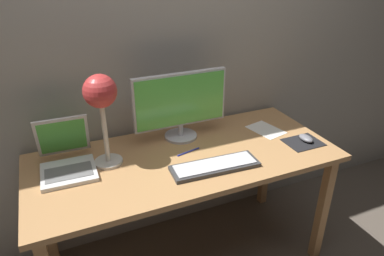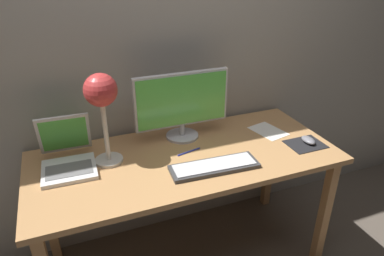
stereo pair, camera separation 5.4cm
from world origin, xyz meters
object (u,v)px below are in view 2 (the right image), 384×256
(monitor, at_px, (182,103))
(mouse, at_px, (308,140))
(desk_lamp, at_px, (101,97))
(pen, at_px, (189,152))
(keyboard_main, at_px, (214,166))
(laptop, at_px, (67,152))

(monitor, xyz_separation_m, mouse, (0.63, -0.33, -0.19))
(desk_lamp, height_order, mouse, desk_lamp)
(mouse, distance_m, pen, 0.67)
(monitor, relative_size, keyboard_main, 1.20)
(desk_lamp, xyz_separation_m, pen, (0.41, -0.07, -0.35))
(laptop, height_order, pen, laptop)
(monitor, bearing_deg, mouse, -27.64)
(desk_lamp, relative_size, mouse, 4.84)
(keyboard_main, relative_size, pen, 3.19)
(monitor, distance_m, pen, 0.27)
(monitor, distance_m, laptop, 0.65)
(laptop, bearing_deg, mouse, -11.85)
(laptop, relative_size, pen, 2.29)
(monitor, xyz_separation_m, laptop, (-0.63, -0.06, -0.14))
(mouse, height_order, pen, mouse)
(desk_lamp, bearing_deg, mouse, -11.45)
(monitor, bearing_deg, desk_lamp, -165.63)
(mouse, bearing_deg, monitor, 152.36)
(mouse, bearing_deg, desk_lamp, 168.55)
(keyboard_main, relative_size, laptop, 1.39)
(keyboard_main, xyz_separation_m, laptop, (-0.66, 0.30, 0.06))
(keyboard_main, relative_size, mouse, 4.66)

